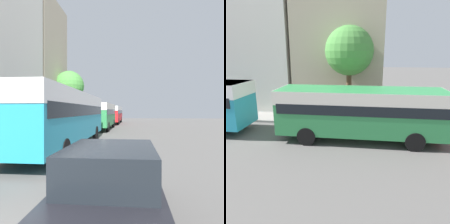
# 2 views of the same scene
# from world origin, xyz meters

# --- Properties ---
(building_midblock) EXTENTS (5.22, 9.27, 13.44)m
(building_midblock) POSITION_xyz_m (-8.81, 11.54, 6.72)
(building_midblock) COLOR silver
(building_midblock) RESTS_ON ground_plane
(building_far_terrace) EXTENTS (6.41, 6.85, 13.73)m
(building_far_terrace) POSITION_xyz_m (-9.41, 19.88, 6.86)
(building_far_terrace) COLOR #BCAD93
(building_far_terrace) RESTS_ON ground_plane
(bus_following) EXTENTS (2.62, 9.07, 2.90)m
(bus_following) POSITION_xyz_m (-1.84, 21.87, 1.89)
(bus_following) COLOR #2D8447
(bus_following) RESTS_ON ground_plane
(pedestrian_near_curb) EXTENTS (0.37, 0.37, 1.71)m
(pedestrian_near_curb) POSITION_xyz_m (-5.60, 27.32, 1.02)
(pedestrian_near_curb) COLOR #232838
(pedestrian_near_curb) RESTS_ON sidewalk
(street_tree) EXTENTS (3.27, 3.27, 6.39)m
(street_tree) POSITION_xyz_m (-5.21, 20.94, 4.86)
(street_tree) COLOR brown
(street_tree) RESTS_ON sidewalk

